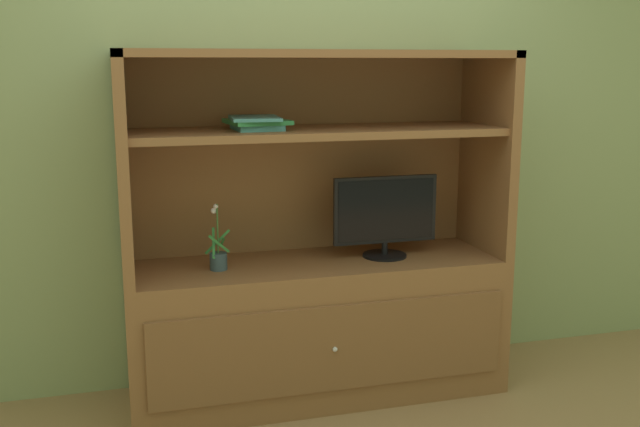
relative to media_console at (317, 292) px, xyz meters
The scene contains 6 objects.
ground_plane 0.67m from the media_console, 90.00° to the right, with size 8.00×8.00×0.00m, color #99754C.
painted_rear_wall 0.94m from the media_console, 90.00° to the left, with size 6.00×0.10×2.80m, color #8C9E6B.
media_console is the anchor object (origin of this frame).
tv_monitor 0.52m from the media_console, ahead, with size 0.54×0.22×0.41m.
potted_plant 0.54m from the media_console, behind, with size 0.12×0.09×0.32m.
magazine_stack 0.90m from the media_console, behind, with size 0.30×0.32×0.06m.
Camera 1 is at (-0.94, -2.97, 1.65)m, focal length 40.98 mm.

